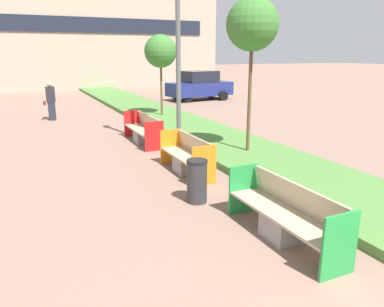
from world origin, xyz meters
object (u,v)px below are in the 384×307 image
bench_green_frame (285,217)px  bench_orange_frame (187,159)px  parked_car_distant (200,86)px  bench_red_frame (144,132)px  litter_bin (197,181)px  sapling_tree_near (252,25)px  pedestrian_walking (51,101)px  sapling_tree_far (161,51)px

bench_green_frame → bench_orange_frame: size_ratio=1.16×
bench_green_frame → parked_car_distant: parked_car_distant is taller
bench_green_frame → bench_red_frame: bearing=90.0°
bench_red_frame → parked_car_distant: bearing=55.2°
bench_green_frame → bench_orange_frame: same height
litter_bin → parked_car_distant: 17.32m
bench_green_frame → sapling_tree_near: size_ratio=0.55×
sapling_tree_near → pedestrian_walking: size_ratio=2.55×
litter_bin → pedestrian_walking: 11.67m
pedestrian_walking → parked_car_distant: 10.26m
bench_orange_frame → sapling_tree_near: sapling_tree_near is taller
sapling_tree_far → parked_car_distant: (4.72, 5.70, -2.12)m
litter_bin → bench_green_frame: bearing=-73.0°
bench_orange_frame → sapling_tree_far: size_ratio=0.55×
bench_red_frame → pedestrian_walking: bearing=112.1°
bench_red_frame → sapling_tree_far: bearing=62.5°
sapling_tree_near → sapling_tree_far: bearing=90.0°
bench_orange_frame → pedestrian_walking: pedestrian_walking is taller
litter_bin → sapling_tree_near: 5.05m
pedestrian_walking → parked_car_distant: (9.43, 4.04, 0.02)m
pedestrian_walking → parked_car_distant: parked_car_distant is taller
bench_red_frame → pedestrian_walking: 6.50m
sapling_tree_near → pedestrian_walking: 10.50m
bench_orange_frame → parked_car_distant: parked_car_distant is taller
sapling_tree_near → bench_orange_frame: bearing=-162.7°
bench_green_frame → parked_car_distant: bearing=68.3°
sapling_tree_far → litter_bin: bearing=-106.3°
bench_orange_frame → bench_red_frame: bearing=89.9°
pedestrian_walking → sapling_tree_far: bearing=-19.4°
pedestrian_walking → parked_car_distant: bearing=23.2°
sapling_tree_far → bench_orange_frame: bearing=-105.8°
bench_red_frame → bench_orange_frame: bearing=-90.1°
litter_bin → sapling_tree_far: sapling_tree_far is taller
bench_red_frame → sapling_tree_far: (2.27, 4.35, 2.66)m
bench_green_frame → litter_bin: bench_green_frame is taller
bench_red_frame → litter_bin: size_ratio=2.77×
bench_orange_frame → litter_bin: 1.96m
bench_green_frame → bench_orange_frame: 3.89m
bench_orange_frame → pedestrian_walking: 9.97m
bench_red_frame → sapling_tree_near: (2.27, -2.95, 3.32)m
bench_red_frame → parked_car_distant: parked_car_distant is taller
bench_green_frame → pedestrian_walking: (-2.44, 13.55, 0.51)m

